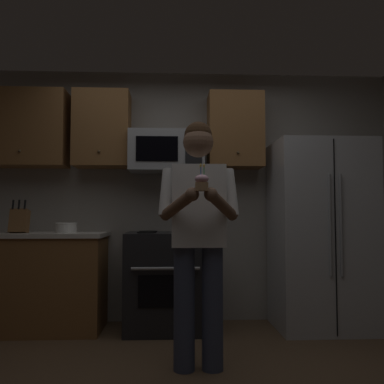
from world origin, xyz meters
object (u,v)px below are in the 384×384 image
object	(u,v)px
refrigerator	(321,234)
bowl_large_white	(66,227)
knife_block	(19,221)
oven_range	(166,281)
cupcake	(202,182)
microwave	(167,152)
person	(198,228)

from	to	relation	value
refrigerator	bowl_large_white	world-z (taller)	refrigerator
refrigerator	knife_block	size ratio (longest dim) A/B	5.63
oven_range	knife_block	xyz separation A→B (m)	(-1.38, -0.03, 0.57)
oven_range	refrigerator	size ratio (longest dim) A/B	0.52
bowl_large_white	cupcake	size ratio (longest dim) A/B	1.17
microwave	refrigerator	distance (m)	1.72
knife_block	person	distance (m)	1.93
person	cupcake	distance (m)	0.44
bowl_large_white	person	size ratio (longest dim) A/B	0.12
bowl_large_white	person	distance (m)	1.62
microwave	cupcake	xyz separation A→B (m)	(0.24, -1.53, -0.43)
oven_range	bowl_large_white	xyz separation A→B (m)	(-0.95, 0.01, 0.51)
oven_range	microwave	world-z (taller)	microwave
person	bowl_large_white	bearing A→B (deg)	137.58
knife_block	cupcake	bearing A→B (deg)	-40.40
refrigerator	person	xyz separation A→B (m)	(-1.26, -1.04, 0.10)
knife_block	oven_range	bearing A→B (deg)	1.22
refrigerator	cupcake	world-z (taller)	refrigerator
refrigerator	cupcake	distance (m)	1.90
microwave	refrigerator	bearing A→B (deg)	-6.03
microwave	bowl_large_white	size ratio (longest dim) A/B	3.63
oven_range	cupcake	size ratio (longest dim) A/B	5.36
microwave	bowl_large_white	world-z (taller)	microwave
knife_block	bowl_large_white	xyz separation A→B (m)	(0.43, 0.04, -0.06)
oven_range	bowl_large_white	world-z (taller)	bowl_large_white
microwave	cupcake	world-z (taller)	microwave
cupcake	knife_block	bearing A→B (deg)	139.60
knife_block	person	world-z (taller)	person
refrigerator	cupcake	size ratio (longest dim) A/B	10.35
oven_range	refrigerator	distance (m)	1.56
microwave	bowl_large_white	bearing A→B (deg)	-173.54
microwave	cupcake	distance (m)	1.60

